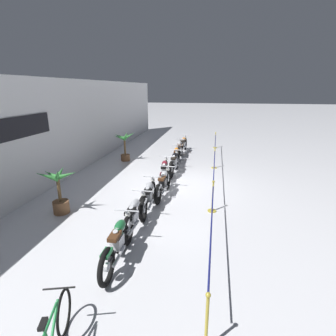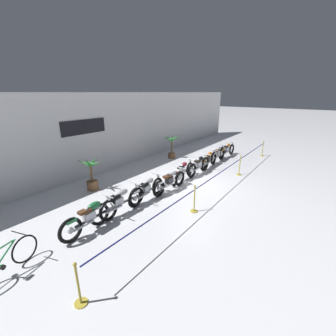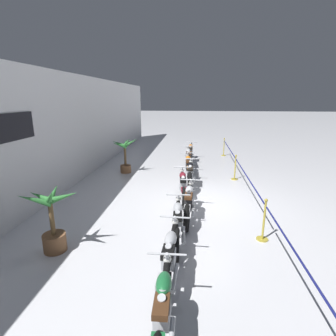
{
  "view_description": "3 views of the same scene",
  "coord_description": "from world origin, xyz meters",
  "px_view_note": "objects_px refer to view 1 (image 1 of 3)",
  "views": [
    {
      "loc": [
        -10.17,
        -1.31,
        3.82
      ],
      "look_at": [
        -0.17,
        0.51,
        0.7
      ],
      "focal_mm": 28.0,
      "sensor_mm": 36.0,
      "label": 1
    },
    {
      "loc": [
        -8.9,
        -4.89,
        4.2
      ],
      "look_at": [
        -0.77,
        1.02,
        0.8
      ],
      "focal_mm": 24.0,
      "sensor_mm": 36.0,
      "label": 2
    },
    {
      "loc": [
        -8.22,
        0.33,
        3.31
      ],
      "look_at": [
        0.75,
        1.28,
        0.88
      ],
      "focal_mm": 28.0,
      "sensor_mm": 36.0,
      "label": 3
    }
  ],
  "objects_px": {
    "stanchion_far_right": "(215,142)",
    "motorcycle_black_5": "(174,163)",
    "motorcycle_orange_6": "(176,156)",
    "stanchion_far_left": "(213,180)",
    "potted_palm_left_of_row": "(59,193)",
    "potted_palm_right_of_row": "(125,147)",
    "stanchion_mid_left": "(212,201)",
    "motorcycle_orange_8": "(183,145)",
    "motorcycle_silver_7": "(179,150)",
    "stanchion_mid_right": "(214,161)",
    "motorcycle_green_0": "(118,243)",
    "motorcycle_silver_3": "(163,184)",
    "motorcycle_silver_1": "(133,217)",
    "motorcycle_maroon_4": "(164,171)",
    "motorcycle_silver_2": "(148,197)"
  },
  "relations": [
    {
      "from": "stanchion_far_right",
      "to": "motorcycle_black_5",
      "type": "bearing_deg",
      "value": 162.43
    },
    {
      "from": "motorcycle_orange_6",
      "to": "stanchion_far_left",
      "type": "height_order",
      "value": "stanchion_far_left"
    },
    {
      "from": "potted_palm_left_of_row",
      "to": "potted_palm_right_of_row",
      "type": "xyz_separation_m",
      "value": [
        6.34,
        0.08,
        0.08
      ]
    },
    {
      "from": "potted_palm_left_of_row",
      "to": "stanchion_far_left",
      "type": "relative_size",
      "value": 0.11
    },
    {
      "from": "motorcycle_orange_6",
      "to": "potted_palm_right_of_row",
      "type": "bearing_deg",
      "value": 84.31
    },
    {
      "from": "motorcycle_orange_6",
      "to": "stanchion_mid_left",
      "type": "bearing_deg",
      "value": -159.1
    },
    {
      "from": "motorcycle_orange_6",
      "to": "motorcycle_orange_8",
      "type": "relative_size",
      "value": 0.9
    },
    {
      "from": "motorcycle_silver_7",
      "to": "stanchion_far_left",
      "type": "bearing_deg",
      "value": -160.65
    },
    {
      "from": "potted_palm_right_of_row",
      "to": "stanchion_mid_right",
      "type": "height_order",
      "value": "potted_palm_right_of_row"
    },
    {
      "from": "potted_palm_left_of_row",
      "to": "stanchion_mid_left",
      "type": "distance_m",
      "value": 4.82
    },
    {
      "from": "motorcycle_green_0",
      "to": "motorcycle_silver_3",
      "type": "bearing_deg",
      "value": -3.46
    },
    {
      "from": "motorcycle_silver_1",
      "to": "motorcycle_orange_6",
      "type": "bearing_deg",
      "value": -1.1
    },
    {
      "from": "motorcycle_black_5",
      "to": "stanchion_far_left",
      "type": "bearing_deg",
      "value": -147.45
    },
    {
      "from": "motorcycle_black_5",
      "to": "motorcycle_orange_8",
      "type": "distance_m",
      "value": 4.11
    },
    {
      "from": "motorcycle_orange_8",
      "to": "motorcycle_silver_1",
      "type": "bearing_deg",
      "value": 179.03
    },
    {
      "from": "motorcycle_maroon_4",
      "to": "potted_palm_left_of_row",
      "type": "bearing_deg",
      "value": 141.74
    },
    {
      "from": "stanchion_mid_right",
      "to": "motorcycle_silver_2",
      "type": "bearing_deg",
      "value": 158.47
    },
    {
      "from": "motorcycle_maroon_4",
      "to": "motorcycle_silver_7",
      "type": "relative_size",
      "value": 1.0
    },
    {
      "from": "motorcycle_silver_1",
      "to": "stanchion_mid_right",
      "type": "distance_m",
      "value": 6.89
    },
    {
      "from": "motorcycle_orange_8",
      "to": "motorcycle_green_0",
      "type": "bearing_deg",
      "value": 179.31
    },
    {
      "from": "motorcycle_black_5",
      "to": "stanchion_far_right",
      "type": "xyz_separation_m",
      "value": [
        5.78,
        -1.83,
        -0.12
      ]
    },
    {
      "from": "motorcycle_black_5",
      "to": "potted_palm_right_of_row",
      "type": "height_order",
      "value": "potted_palm_right_of_row"
    },
    {
      "from": "stanchion_mid_right",
      "to": "motorcycle_maroon_4",
      "type": "bearing_deg",
      "value": 139.8
    },
    {
      "from": "motorcycle_silver_2",
      "to": "motorcycle_orange_8",
      "type": "height_order",
      "value": "motorcycle_orange_8"
    },
    {
      "from": "motorcycle_orange_8",
      "to": "motorcycle_maroon_4",
      "type": "bearing_deg",
      "value": 178.6
    },
    {
      "from": "stanchion_far_left",
      "to": "stanchion_far_right",
      "type": "height_order",
      "value": "same"
    },
    {
      "from": "motorcycle_black_5",
      "to": "motorcycle_silver_7",
      "type": "xyz_separation_m",
      "value": [
        2.76,
        0.15,
        -0.0
      ]
    },
    {
      "from": "motorcycle_silver_3",
      "to": "motorcycle_silver_2",
      "type": "bearing_deg",
      "value": 170.2
    },
    {
      "from": "stanchion_far_left",
      "to": "stanchion_mid_left",
      "type": "height_order",
      "value": "same"
    },
    {
      "from": "motorcycle_green_0",
      "to": "motorcycle_silver_7",
      "type": "height_order",
      "value": "motorcycle_silver_7"
    },
    {
      "from": "motorcycle_green_0",
      "to": "stanchion_mid_right",
      "type": "height_order",
      "value": "stanchion_mid_right"
    },
    {
      "from": "motorcycle_black_5",
      "to": "potted_palm_left_of_row",
      "type": "relative_size",
      "value": 1.37
    },
    {
      "from": "motorcycle_orange_6",
      "to": "stanchion_mid_right",
      "type": "bearing_deg",
      "value": -97.55
    },
    {
      "from": "potted_palm_right_of_row",
      "to": "stanchion_far_right",
      "type": "height_order",
      "value": "potted_palm_right_of_row"
    },
    {
      "from": "motorcycle_silver_1",
      "to": "motorcycle_black_5",
      "type": "height_order",
      "value": "motorcycle_black_5"
    },
    {
      "from": "motorcycle_silver_7",
      "to": "motorcycle_silver_2",
      "type": "bearing_deg",
      "value": 179.61
    },
    {
      "from": "potted_palm_left_of_row",
      "to": "motorcycle_green_0",
      "type": "bearing_deg",
      "value": -126.58
    },
    {
      "from": "motorcycle_green_0",
      "to": "motorcycle_black_5",
      "type": "relative_size",
      "value": 0.99
    },
    {
      "from": "motorcycle_silver_1",
      "to": "motorcycle_maroon_4",
      "type": "xyz_separation_m",
      "value": [
        4.15,
        -0.03,
        -0.01
      ]
    },
    {
      "from": "motorcycle_silver_3",
      "to": "motorcycle_orange_8",
      "type": "distance_m",
      "value": 6.83
    },
    {
      "from": "potted_palm_left_of_row",
      "to": "potted_palm_right_of_row",
      "type": "distance_m",
      "value": 6.34
    },
    {
      "from": "stanchion_far_right",
      "to": "motorcycle_maroon_4",
      "type": "bearing_deg",
      "value": 163.9
    },
    {
      "from": "motorcycle_black_5",
      "to": "motorcycle_maroon_4",
      "type": "bearing_deg",
      "value": 170.7
    },
    {
      "from": "motorcycle_orange_6",
      "to": "potted_palm_right_of_row",
      "type": "distance_m",
      "value": 2.88
    },
    {
      "from": "potted_palm_left_of_row",
      "to": "motorcycle_silver_7",
      "type": "bearing_deg",
      "value": -20.17
    },
    {
      "from": "potted_palm_right_of_row",
      "to": "stanchion_far_right",
      "type": "relative_size",
      "value": 1.6
    },
    {
      "from": "motorcycle_maroon_4",
      "to": "stanchion_far_right",
      "type": "distance_m",
      "value": 7.36
    },
    {
      "from": "motorcycle_silver_3",
      "to": "potted_palm_right_of_row",
      "type": "bearing_deg",
      "value": 34.32
    },
    {
      "from": "motorcycle_silver_7",
      "to": "stanchion_far_left",
      "type": "distance_m",
      "value": 5.97
    },
    {
      "from": "stanchion_mid_right",
      "to": "motorcycle_silver_3",
      "type": "bearing_deg",
      "value": 154.88
    }
  ]
}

